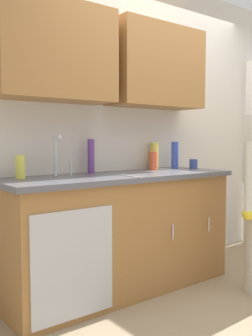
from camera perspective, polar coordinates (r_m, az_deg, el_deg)
ground_plane at (r=3.17m, az=15.73°, el=-18.43°), size 9.00×9.00×0.00m
kitchen_wall_with_uppers at (r=3.53m, az=1.66°, el=8.50°), size 4.80×0.44×2.70m
counter_cabinet at (r=3.13m, az=-0.90°, el=-9.90°), size 1.90×0.62×0.90m
countertop at (r=3.05m, az=-0.89°, el=-1.29°), size 1.96×0.66×0.04m
sink at (r=2.81m, az=-8.37°, el=-1.69°), size 0.50×0.36×0.35m
bottle_dish_liquid at (r=3.66m, az=7.26°, el=1.91°), size 0.07×0.07×0.25m
bottle_water_short at (r=3.13m, az=-5.23°, el=1.76°), size 0.06×0.06×0.28m
bottle_soap at (r=3.46m, az=4.07°, el=1.08°), size 0.08×0.08×0.17m
bottle_water_tall at (r=2.80m, az=-15.45°, el=0.17°), size 0.07×0.07×0.17m
bottle_cleaner_spray at (r=3.58m, az=4.23°, el=1.82°), size 0.07×0.07×0.25m
cup_by_sink at (r=3.65m, az=9.99°, el=0.59°), size 0.08×0.08×0.09m
knife_on_counter at (r=2.84m, az=0.83°, el=-1.22°), size 0.04×0.24×0.01m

